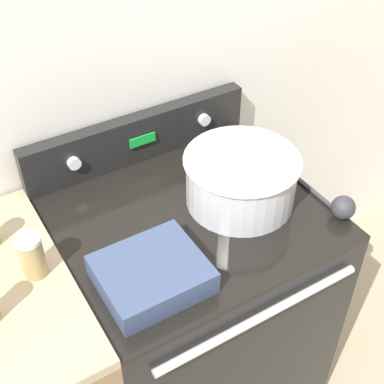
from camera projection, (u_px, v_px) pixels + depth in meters
The scene contains 7 objects.
kitchen_wall at pixel (123, 53), 1.59m from camera, with size 8.00×0.05×2.50m.
stove_range at pixel (190, 308), 1.86m from camera, with size 0.77×0.72×0.90m.
control_panel at pixel (138, 137), 1.72m from camera, with size 0.77×0.07×0.16m.
mixing_bowl at pixel (241, 177), 1.55m from camera, with size 0.34×0.34×0.16m.
casserole_dish at pixel (152, 273), 1.34m from camera, with size 0.26×0.23×0.07m.
ladle at pixel (339, 205), 1.55m from camera, with size 0.07×0.30×0.07m.
spice_jar_white_cap at pixel (32, 256), 1.34m from camera, with size 0.07×0.07×0.13m.
Camera 1 is at (-0.59, -0.65, 1.96)m, focal length 50.00 mm.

